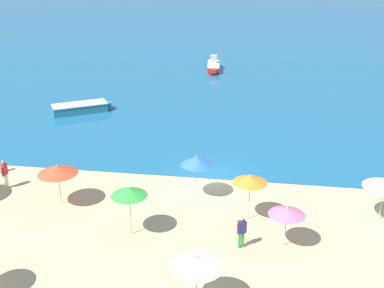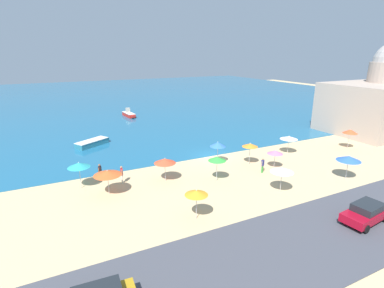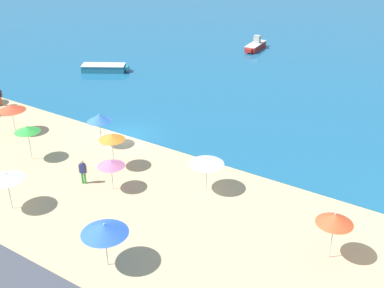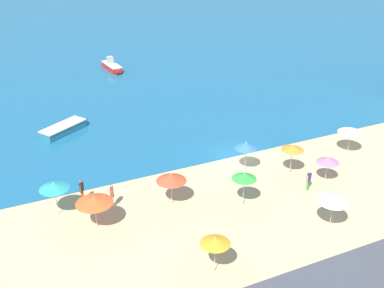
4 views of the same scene
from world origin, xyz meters
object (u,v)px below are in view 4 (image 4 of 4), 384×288
at_px(skiff_nearshore, 64,129).
at_px(skiff_offshore, 112,66).
at_px(beach_umbrella_3, 328,160).
at_px(beach_umbrella_5, 171,178).
at_px(beach_umbrella_6, 244,176).
at_px(beach_umbrella_7, 54,186).
at_px(bather_2, 82,189).
at_px(beach_umbrella_4, 94,200).
at_px(beach_umbrella_8, 215,241).
at_px(beach_umbrella_0, 292,148).
at_px(beach_umbrella_9, 334,199).
at_px(beach_umbrella_1, 246,145).
at_px(bather_1, 309,179).
at_px(beach_umbrella_10, 351,130).
at_px(bather_0, 112,194).

height_order(skiff_nearshore, skiff_offshore, skiff_offshore).
xyz_separation_m(beach_umbrella_3, beach_umbrella_5, (-12.08, 2.17, 0.28)).
xyz_separation_m(beach_umbrella_6, beach_umbrella_7, (-12.33, 4.34, -0.02)).
bearing_deg(bather_2, beach_umbrella_3, -16.16).
bearing_deg(beach_umbrella_6, bather_2, 153.04).
xyz_separation_m(beach_umbrella_4, beach_umbrella_8, (5.15, -7.22, 0.12)).
xyz_separation_m(beach_umbrella_0, skiff_offshore, (-5.27, 32.16, -1.81)).
relative_size(beach_umbrella_3, beach_umbrella_9, 0.86).
height_order(beach_umbrella_8, beach_umbrella_9, beach_umbrella_9).
distance_m(beach_umbrella_1, beach_umbrella_6, 5.03).
height_order(beach_umbrella_8, bather_2, beach_umbrella_8).
height_order(beach_umbrella_1, beach_umbrella_5, beach_umbrella_1).
height_order(beach_umbrella_4, beach_umbrella_8, beach_umbrella_8).
height_order(beach_umbrella_7, bather_1, beach_umbrella_7).
bearing_deg(beach_umbrella_9, beach_umbrella_7, 150.69).
xyz_separation_m(beach_umbrella_8, beach_umbrella_9, (9.02, 0.64, -0.01)).
bearing_deg(beach_umbrella_9, bather_1, 71.11).
distance_m(bather_1, skiff_offshore, 35.14).
height_order(beach_umbrella_10, bather_1, beach_umbrella_10).
distance_m(beach_umbrella_5, bather_2, 6.61).
height_order(beach_umbrella_1, bather_1, beach_umbrella_1).
bearing_deg(beach_umbrella_4, beach_umbrella_8, -54.48).
bearing_deg(skiff_offshore, beach_umbrella_9, -84.88).
xyz_separation_m(beach_umbrella_7, bather_2, (1.97, 0.93, -1.32)).
bearing_deg(bather_0, beach_umbrella_1, 2.92).
distance_m(beach_umbrella_5, beach_umbrella_10, 17.07).
relative_size(beach_umbrella_6, beach_umbrella_10, 1.12).
height_order(beach_umbrella_6, beach_umbrella_10, beach_umbrella_6).
height_order(bather_0, bather_2, bather_0).
bearing_deg(beach_umbrella_1, beach_umbrella_7, 179.71).
bearing_deg(beach_umbrella_9, skiff_offshore, 95.12).
height_order(beach_umbrella_0, bather_1, beach_umbrella_0).
bearing_deg(beach_umbrella_1, skiff_nearshore, 131.71).
bearing_deg(beach_umbrella_9, beach_umbrella_3, 53.98).
bearing_deg(skiff_offshore, bather_1, -81.78).
relative_size(beach_umbrella_3, beach_umbrella_7, 0.81).
distance_m(beach_umbrella_7, beach_umbrella_10, 24.81).
height_order(beach_umbrella_10, skiff_offshore, beach_umbrella_10).
bearing_deg(beach_umbrella_0, beach_umbrella_4, -178.37).
xyz_separation_m(bather_2, skiff_offshore, (10.78, 29.13, -0.48)).
bearing_deg(beach_umbrella_3, skiff_nearshore, 133.65).
distance_m(beach_umbrella_4, beach_umbrella_5, 5.68).
height_order(beach_umbrella_6, bather_0, beach_umbrella_6).
bearing_deg(beach_umbrella_8, beach_umbrella_6, 46.81).
distance_m(beach_umbrella_4, bather_2, 3.65).
bearing_deg(beach_umbrella_4, beach_umbrella_0, 1.63).
bearing_deg(skiff_nearshore, beach_umbrella_1, -48.29).
relative_size(beach_umbrella_10, bather_2, 1.33).
height_order(beach_umbrella_6, beach_umbrella_7, beach_umbrella_6).
bearing_deg(beach_umbrella_5, skiff_nearshore, 106.75).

